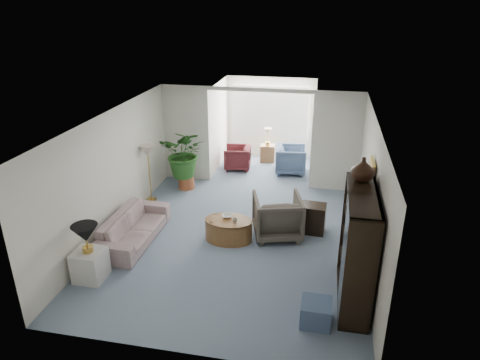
% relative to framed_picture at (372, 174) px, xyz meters
% --- Properties ---
extents(floor, '(6.00, 6.00, 0.00)m').
position_rel_framed_picture_xyz_m(floor, '(-2.46, 0.10, -1.70)').
color(floor, gray).
rests_on(floor, ground).
extents(sunroom_floor, '(2.60, 2.60, 0.00)m').
position_rel_framed_picture_xyz_m(sunroom_floor, '(-2.46, 4.20, -1.70)').
color(sunroom_floor, gray).
rests_on(sunroom_floor, ground).
extents(back_pier_left, '(1.20, 0.12, 2.50)m').
position_rel_framed_picture_xyz_m(back_pier_left, '(-4.36, 3.10, -0.45)').
color(back_pier_left, silver).
rests_on(back_pier_left, ground).
extents(back_pier_right, '(1.20, 0.12, 2.50)m').
position_rel_framed_picture_xyz_m(back_pier_right, '(-0.56, 3.10, -0.45)').
color(back_pier_right, silver).
rests_on(back_pier_right, ground).
extents(back_header, '(2.60, 0.12, 0.10)m').
position_rel_framed_picture_xyz_m(back_header, '(-2.46, 3.10, 0.75)').
color(back_header, silver).
rests_on(back_header, back_pier_left).
extents(window_pane, '(2.20, 0.02, 1.50)m').
position_rel_framed_picture_xyz_m(window_pane, '(-2.46, 5.28, -0.30)').
color(window_pane, white).
extents(window_blinds, '(2.20, 0.02, 1.50)m').
position_rel_framed_picture_xyz_m(window_blinds, '(-2.46, 5.25, -0.30)').
color(window_blinds, white).
extents(framed_picture, '(0.04, 0.50, 0.40)m').
position_rel_framed_picture_xyz_m(framed_picture, '(0.00, 0.00, 0.00)').
color(framed_picture, beige).
extents(sofa, '(0.81, 2.02, 0.59)m').
position_rel_framed_picture_xyz_m(sofa, '(-4.43, -0.21, -1.41)').
color(sofa, '#B3A798').
rests_on(sofa, ground).
extents(end_table, '(0.50, 0.50, 0.54)m').
position_rel_framed_picture_xyz_m(end_table, '(-4.63, -1.56, -1.43)').
color(end_table, silver).
rests_on(end_table, ground).
extents(table_lamp, '(0.44, 0.44, 0.30)m').
position_rel_framed_picture_xyz_m(table_lamp, '(-4.63, -1.56, -0.81)').
color(table_lamp, black).
rests_on(table_lamp, end_table).
extents(floor_lamp, '(0.36, 0.36, 0.28)m').
position_rel_framed_picture_xyz_m(floor_lamp, '(-4.81, 1.61, -0.45)').
color(floor_lamp, beige).
rests_on(floor_lamp, ground).
extents(coffee_table, '(1.15, 1.15, 0.45)m').
position_rel_framed_picture_xyz_m(coffee_table, '(-2.59, 0.18, -1.47)').
color(coffee_table, olive).
rests_on(coffee_table, ground).
extents(coffee_bowl, '(0.25, 0.25, 0.05)m').
position_rel_framed_picture_xyz_m(coffee_bowl, '(-2.64, 0.28, -1.22)').
color(coffee_bowl, silver).
rests_on(coffee_bowl, coffee_table).
extents(coffee_cup, '(0.12, 0.12, 0.09)m').
position_rel_framed_picture_xyz_m(coffee_cup, '(-2.44, 0.08, -1.20)').
color(coffee_cup, '#B7AFA0').
rests_on(coffee_cup, coffee_table).
extents(wingback_chair, '(1.15, 1.17, 0.87)m').
position_rel_framed_picture_xyz_m(wingback_chair, '(-1.66, 0.56, -1.26)').
color(wingback_chair, '#5C5348').
rests_on(wingback_chair, ground).
extents(side_table_dark, '(0.53, 0.44, 0.61)m').
position_rel_framed_picture_xyz_m(side_table_dark, '(-0.96, 0.86, -1.40)').
color(side_table_dark, black).
rests_on(side_table_dark, ground).
extents(entertainment_cabinet, '(0.45, 1.67, 1.86)m').
position_rel_framed_picture_xyz_m(entertainment_cabinet, '(-0.23, -1.21, -0.77)').
color(entertainment_cabinet, black).
rests_on(entertainment_cabinet, ground).
extents(cabinet_urn, '(0.36, 0.36, 0.38)m').
position_rel_framed_picture_xyz_m(cabinet_urn, '(-0.23, -0.71, 0.35)').
color(cabinet_urn, black).
rests_on(cabinet_urn, entertainment_cabinet).
extents(ottoman, '(0.46, 0.46, 0.36)m').
position_rel_framed_picture_xyz_m(ottoman, '(-0.78, -1.92, -1.52)').
color(ottoman, slate).
rests_on(ottoman, ground).
extents(plant_pot, '(0.40, 0.40, 0.32)m').
position_rel_framed_picture_xyz_m(plant_pot, '(-4.21, 2.48, -1.54)').
color(plant_pot, '#A3502F').
rests_on(plant_pot, ground).
extents(house_plant, '(1.13, 0.98, 1.26)m').
position_rel_framed_picture_xyz_m(house_plant, '(-4.21, 2.48, -0.75)').
color(house_plant, '#285D20').
rests_on(house_plant, plant_pot).
extents(sunroom_chair_blue, '(0.91, 0.89, 0.75)m').
position_rel_framed_picture_xyz_m(sunroom_chair_blue, '(-1.72, 4.08, -1.32)').
color(sunroom_chair_blue, slate).
rests_on(sunroom_chair_blue, ground).
extents(sunroom_chair_maroon, '(0.79, 0.77, 0.65)m').
position_rel_framed_picture_xyz_m(sunroom_chair_maroon, '(-3.22, 4.08, -1.37)').
color(sunroom_chair_maroon, maroon).
rests_on(sunroom_chair_maroon, ground).
extents(sunroom_table, '(0.44, 0.36, 0.50)m').
position_rel_framed_picture_xyz_m(sunroom_table, '(-2.47, 4.83, -1.45)').
color(sunroom_table, olive).
rests_on(sunroom_table, ground).
extents(shelf_clutter, '(0.30, 1.08, 1.06)m').
position_rel_framed_picture_xyz_m(shelf_clutter, '(-0.28, -1.23, -0.50)').
color(shelf_clutter, '#2F2E2B').
rests_on(shelf_clutter, entertainment_cabinet).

